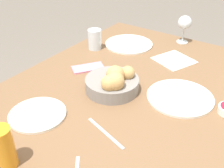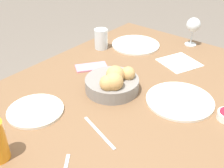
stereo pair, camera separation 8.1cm
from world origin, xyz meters
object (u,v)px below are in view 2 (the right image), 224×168
at_px(plate_near_right, 36,111).
at_px(water_tumbler, 101,39).
at_px(plate_far_center, 180,100).
at_px(wine_glass, 193,26).
at_px(bread_basket, 113,83).
at_px(plate_near_left, 136,45).
at_px(knife_silver, 99,132).
at_px(napkin, 179,63).
at_px(cell_phone, 91,67).

xyz_separation_m(plate_near_right, water_tumbler, (-0.59, -0.18, 0.05)).
relative_size(plate_far_center, wine_glass, 1.72).
bearing_deg(water_tumbler, plate_far_center, 72.37).
xyz_separation_m(bread_basket, wine_glass, (-0.65, 0.04, 0.07)).
bearing_deg(water_tumbler, bread_basket, 47.65).
bearing_deg(plate_near_left, water_tumbler, -40.93).
height_order(bread_basket, plate_far_center, bread_basket).
xyz_separation_m(plate_near_left, knife_silver, (0.67, 0.32, -0.00)).
relative_size(bread_basket, knife_silver, 1.19).
bearing_deg(plate_near_left, wine_glass, 131.45).
distance_m(knife_silver, napkin, 0.64).
relative_size(water_tumbler, napkin, 0.49).
relative_size(plate_near_right, napkin, 0.96).
height_order(water_tumbler, knife_silver, water_tumbler).
distance_m(wine_glass, cell_phone, 0.61).
bearing_deg(cell_phone, knife_silver, 46.07).
height_order(plate_far_center, napkin, plate_far_center).
xyz_separation_m(bread_basket, plate_near_right, (0.29, -0.14, -0.04)).
height_order(plate_near_left, cell_phone, plate_near_left).
height_order(plate_far_center, wine_glass, wine_glass).
bearing_deg(bread_basket, plate_near_right, -25.54).
xyz_separation_m(plate_near_left, plate_far_center, (0.33, 0.45, 0.00)).
bearing_deg(plate_far_center, napkin, -152.00).
xyz_separation_m(plate_far_center, water_tumbler, (-0.18, -0.57, 0.05)).
bearing_deg(wine_glass, plate_near_right, -10.64).
height_order(plate_far_center, cell_phone, plate_far_center).
xyz_separation_m(plate_far_center, napkin, (-0.30, -0.16, -0.00)).
xyz_separation_m(plate_near_left, napkin, (0.03, 0.29, -0.00)).
bearing_deg(plate_far_center, knife_silver, -20.43).
distance_m(water_tumbler, napkin, 0.43).
bearing_deg(plate_near_right, cell_phone, -169.40).
distance_m(bread_basket, wine_glass, 0.65).
relative_size(wine_glass, napkin, 0.71).
height_order(plate_near_left, wine_glass, wine_glass).
relative_size(plate_near_left, knife_silver, 1.41).
bearing_deg(plate_near_left, napkin, 83.50).
relative_size(bread_basket, water_tumbler, 2.07).
bearing_deg(napkin, wine_glass, -166.66).
bearing_deg(knife_silver, plate_near_left, -154.48).
bearing_deg(water_tumbler, plate_near_left, 139.07).
xyz_separation_m(water_tumbler, cell_phone, (0.20, 0.11, -0.05)).
distance_m(plate_near_right, plate_far_center, 0.56).
bearing_deg(napkin, knife_silver, 2.75).
bearing_deg(knife_silver, bread_basket, -151.55).
height_order(knife_silver, cell_phone, cell_phone).
xyz_separation_m(bread_basket, plate_near_left, (-0.44, -0.20, -0.04)).
height_order(plate_near_right, wine_glass, wine_glass).
relative_size(plate_near_left, napkin, 1.20).
bearing_deg(bread_basket, knife_silver, 28.45).
height_order(napkin, cell_phone, cell_phone).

